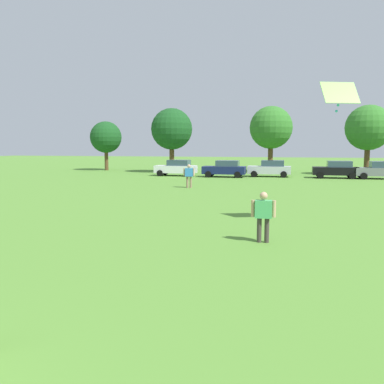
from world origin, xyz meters
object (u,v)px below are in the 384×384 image
(parked_car_black_3, at_px, (336,169))
(tree_right, at_px, (271,128))
(kite, at_px, (340,94))
(parked_car_gray_4, at_px, (380,170))
(bystander_midfield, at_px, (189,174))
(parked_car_silver_2, at_px, (270,168))
(tree_far_right, at_px, (368,128))
(parked_car_white_0, at_px, (177,168))
(parked_car_navy_1, at_px, (225,169))
(adult_bystander, at_px, (263,213))
(tree_far_left, at_px, (106,137))
(tree_left, at_px, (172,129))

(parked_car_black_3, bearing_deg, tree_right, -46.68)
(kite, height_order, parked_car_gray_4, kite)
(bystander_midfield, height_order, parked_car_silver_2, bystander_midfield)
(parked_car_black_3, height_order, tree_far_right, tree_far_right)
(bystander_midfield, relative_size, parked_car_white_0, 0.41)
(kite, relative_size, parked_car_navy_1, 0.35)
(bystander_midfield, xyz_separation_m, parked_car_navy_1, (1.04, 10.94, -0.19))
(parked_car_black_3, distance_m, tree_far_right, 7.09)
(adult_bystander, height_order, tree_right, tree_right)
(tree_far_left, distance_m, tree_right, 20.76)
(tree_far_right, bearing_deg, tree_right, 166.10)
(kite, distance_m, tree_far_right, 30.16)
(bystander_midfield, bearing_deg, parked_car_black_3, -140.84)
(bystander_midfield, distance_m, parked_car_silver_2, 13.56)
(kite, bearing_deg, tree_far_left, 128.05)
(adult_bystander, relative_size, parked_car_gray_4, 0.39)
(kite, bearing_deg, bystander_midfield, 125.22)
(kite, relative_size, parked_car_silver_2, 0.35)
(adult_bystander, xyz_separation_m, tree_left, (-12.62, 32.51, 4.07))
(parked_car_black_3, relative_size, tree_far_left, 0.69)
(parked_car_silver_2, bearing_deg, tree_left, -18.93)
(adult_bystander, xyz_separation_m, parked_car_navy_1, (-5.45, 27.05, -0.14))
(parked_car_silver_2, xyz_separation_m, tree_right, (-0.29, 6.76, 4.38))
(adult_bystander, xyz_separation_m, tree_right, (-1.32, 35.29, 4.25))
(tree_right, bearing_deg, parked_car_gray_4, -34.12)
(bystander_midfield, distance_m, parked_car_navy_1, 10.99)
(parked_car_silver_2, bearing_deg, tree_far_left, -16.47)
(parked_car_gray_4, xyz_separation_m, tree_far_left, (-31.29, 6.61, 3.36))
(parked_car_navy_1, relative_size, parked_car_silver_2, 1.00)
(adult_bystander, distance_m, tree_right, 35.57)
(parked_car_gray_4, xyz_separation_m, tree_far_right, (-0.38, 4.64, 4.16))
(adult_bystander, distance_m, parked_car_navy_1, 27.60)
(tree_right, bearing_deg, tree_far_right, -13.90)
(kite, xyz_separation_m, tree_left, (-15.20, 29.23, -0.05))
(parked_car_gray_4, bearing_deg, parked_car_black_3, -1.36)
(kite, relative_size, parked_car_white_0, 0.35)
(parked_car_navy_1, height_order, tree_far_left, tree_far_left)
(parked_car_gray_4, height_order, tree_far_right, tree_far_right)
(bystander_midfield, relative_size, parked_car_gray_4, 0.41)
(parked_car_white_0, xyz_separation_m, tree_far_right, (19.50, 5.28, 4.16))
(bystander_midfield, height_order, tree_left, tree_left)
(tree_far_right, bearing_deg, parked_car_navy_1, -158.20)
(adult_bystander, distance_m, tree_far_right, 34.19)
(adult_bystander, relative_size, parked_car_silver_2, 0.39)
(adult_bystander, bearing_deg, kite, 49.58)
(adult_bystander, distance_m, parked_car_white_0, 29.49)
(adult_bystander, relative_size, tree_far_right, 0.23)
(bystander_midfield, xyz_separation_m, tree_left, (-6.13, 16.39, 4.02))
(adult_bystander, height_order, tree_far_left, tree_far_left)
(parked_car_white_0, xyz_separation_m, parked_car_navy_1, (5.20, -0.44, 0.00))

